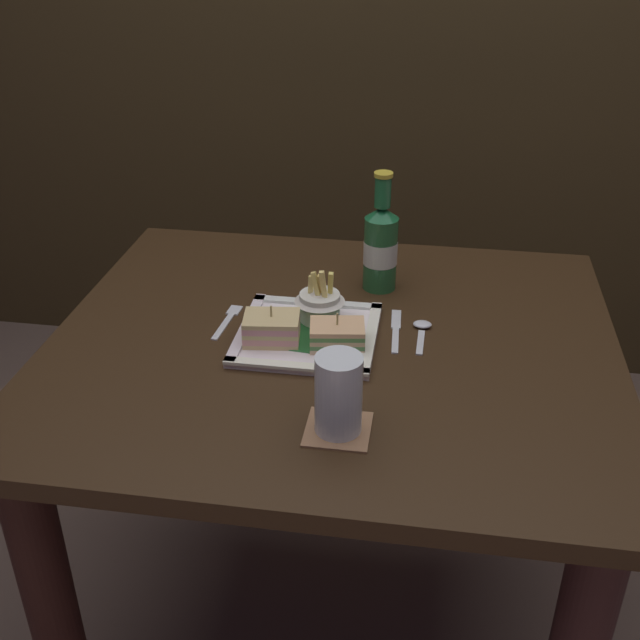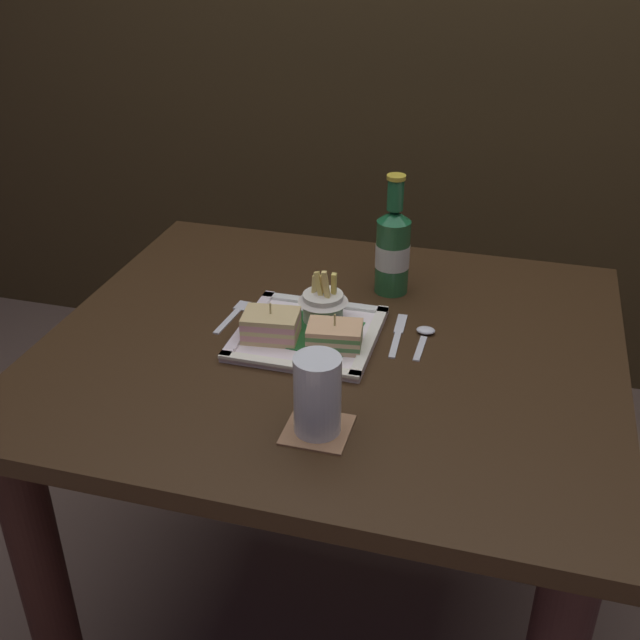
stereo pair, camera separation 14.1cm
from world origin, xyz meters
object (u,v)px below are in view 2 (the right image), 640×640
at_px(fork, 234,315).
at_px(sandwich_half_left, 271,325).
at_px(square_plate, 308,335).
at_px(knife, 398,333).
at_px(dining_table, 332,413).
at_px(water_glass, 317,399).
at_px(sandwich_half_right, 335,336).
at_px(spoon, 424,335).
at_px(beer_bottle, 393,248).
at_px(fries_cup, 323,302).

bearing_deg(fork, sandwich_half_left, -35.91).
xyz_separation_m(square_plate, knife, (0.16, 0.06, -0.00)).
relative_size(dining_table, knife, 6.50).
distance_m(square_plate, water_glass, 0.29).
bearing_deg(water_glass, knife, 78.46).
bearing_deg(sandwich_half_right, spoon, 32.08).
distance_m(sandwich_half_right, beer_bottle, 0.27).
xyz_separation_m(square_plate, sandwich_half_right, (0.06, -0.03, 0.02)).
bearing_deg(fries_cup, dining_table, -58.09).
xyz_separation_m(sandwich_half_right, knife, (0.10, 0.09, -0.03)).
relative_size(sandwich_half_right, spoon, 0.90).
distance_m(sandwich_half_left, beer_bottle, 0.32).
distance_m(water_glass, spoon, 0.35).
bearing_deg(fries_cup, fork, -175.98).
distance_m(fork, spoon, 0.37).
xyz_separation_m(sandwich_half_left, fries_cup, (0.07, 0.09, 0.01)).
bearing_deg(fries_cup, square_plate, -104.67).
xyz_separation_m(dining_table, beer_bottle, (0.07, 0.22, 0.26)).
bearing_deg(fork, spoon, 2.81).
distance_m(sandwich_half_right, knife, 0.14).
height_order(dining_table, sandwich_half_left, sandwich_half_left).
bearing_deg(water_glass, square_plate, 109.38).
height_order(dining_table, square_plate, square_plate).
relative_size(sandwich_half_left, sandwich_half_right, 1.02).
xyz_separation_m(sandwich_half_right, spoon, (0.15, 0.09, -0.03)).
xyz_separation_m(knife, spoon, (0.05, 0.00, 0.00)).
bearing_deg(knife, dining_table, -154.21).
xyz_separation_m(fries_cup, knife, (0.14, 0.00, -0.05)).
xyz_separation_m(sandwich_half_right, water_glass, (0.03, -0.23, 0.03)).
bearing_deg(fork, dining_table, -10.57).
height_order(square_plate, fries_cup, fries_cup).
bearing_deg(water_glass, beer_bottle, 87.83).
relative_size(square_plate, water_glass, 1.98).
xyz_separation_m(square_plate, beer_bottle, (0.11, 0.23, 0.09)).
xyz_separation_m(beer_bottle, fork, (-0.27, -0.19, -0.09)).
relative_size(beer_bottle, fork, 1.84).
bearing_deg(spoon, knife, -176.72).
xyz_separation_m(beer_bottle, knife, (0.05, -0.17, -0.09)).
distance_m(fork, knife, 0.32).
xyz_separation_m(square_plate, fries_cup, (0.01, 0.05, 0.04)).
relative_size(sandwich_half_left, spoon, 0.92).
height_order(sandwich_half_left, knife, sandwich_half_left).
distance_m(square_plate, fork, 0.17).
xyz_separation_m(sandwich_half_right, fries_cup, (-0.05, 0.09, 0.02)).
bearing_deg(square_plate, fries_cup, 75.33).
xyz_separation_m(sandwich_half_left, knife, (0.22, 0.09, -0.03)).
distance_m(fries_cup, beer_bottle, 0.20).
distance_m(beer_bottle, spoon, 0.21).
distance_m(square_plate, knife, 0.17).
height_order(sandwich_half_right, fries_cup, fries_cup).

